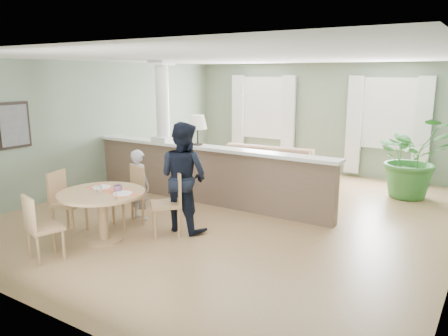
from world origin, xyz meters
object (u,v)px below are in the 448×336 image
Objects in this scene: dining_table at (103,202)px; chair_near at (39,225)px; child_person at (139,185)px; man_person at (184,177)px; houseplant at (412,157)px; chair_far_boy at (131,192)px; chair_far_man at (171,200)px; chair_side at (64,199)px; sofa at (261,166)px.

chair_near is at bearing -101.14° from dining_table.
man_person reaches higher than child_person.
houseplant is 6.92m from chair_near.
chair_far_man is (0.85, -0.02, 0.01)m from chair_far_boy.
chair_near is at bearing 69.09° from man_person.
chair_far_man is at bearing -75.26° from chair_side.
chair_side is (-4.17, -5.05, -0.28)m from houseplant.
man_person is at bearing 56.32° from dining_table.
chair_far_boy is at bearing -137.39° from chair_far_man.
dining_table is 0.73× the size of man_person.
chair_far_boy is at bearing -130.46° from houseplant.
chair_side is (-1.15, -4.39, 0.13)m from sofa.
sofa is 3.36m from child_person.
chair_side is at bearing -106.10° from chair_far_man.
houseplant is at bearing 6.92° from sofa.
houseplant is 1.35× the size of child_person.
houseplant reaches higher than chair_far_boy.
chair_far_man reaches higher than sofa.
dining_table is 1.30× the size of chair_side.
chair_far_boy is (-0.55, -3.54, 0.13)m from sofa.
chair_far_man is 1.09× the size of chair_near.
chair_far_man is (0.30, -3.56, 0.14)m from sofa.
sofa is 5.30m from chair_near.
man_person reaches higher than chair_side.
chair_far_man is at bearing 51.24° from dining_table.
houseplant is 0.94× the size of man_person.
chair_side is 1.22m from child_person.
child_person reaches higher than sofa.
sofa is at bearing -93.06° from child_person.
sofa is at bearing -80.70° from man_person.
chair_far_boy is (-3.58, -4.19, -0.28)m from houseplant.
dining_table is 1.39× the size of chair_near.
man_person is at bearing 31.11° from chair_far_boy.
chair_side reaches higher than chair_near.
chair_far_man is at bearing -90.45° from sofa.
man_person is (1.51, 1.09, 0.33)m from chair_side.
man_person reaches higher than dining_table.
houseplant reaches higher than dining_table.
dining_table is (-3.36, -5.00, -0.21)m from houseplant.
man_person is at bearing -98.54° from chair_near.
chair_far_man reaches higher than chair_side.
chair_far_man is 1.67m from chair_side.
chair_far_boy is at bearing -104.06° from sofa.
child_person is (0.55, 1.09, 0.07)m from chair_side.
sofa is 3.58m from chair_far_boy.
sofa is 3.06× the size of chair_near.
chair_far_boy is 1.04m from chair_side.
chair_far_boy is 0.56× the size of man_person.
houseplant is 6.03m from dining_table.
houseplant is 5.52m from chair_far_boy.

